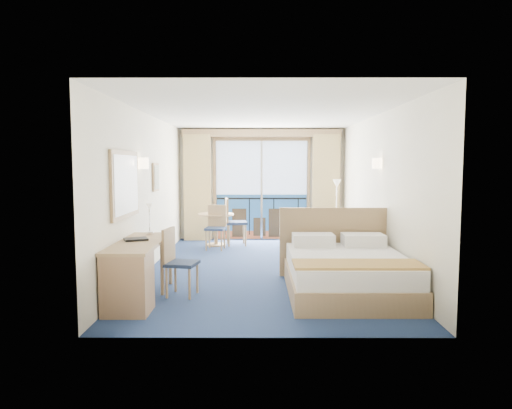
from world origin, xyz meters
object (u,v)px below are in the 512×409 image
object	(u,v)px
bed	(346,271)
floor_lamp	(337,196)
nightstand	(368,256)
desk_chair	(176,258)
armchair	(319,231)
round_table	(216,221)
table_chair_a	(232,219)
desk	(130,275)
table_chair_b	(216,224)

from	to	relation	value
bed	floor_lamp	world-z (taller)	floor_lamp
nightstand	desk_chair	world-z (taller)	desk_chair
floor_lamp	desk_chair	world-z (taller)	floor_lamp
nightstand	armchair	bearing A→B (deg)	101.74
round_table	table_chair_a	distance (m)	0.38
floor_lamp	desk	xyz separation A→B (m)	(-3.38, -4.63, -0.69)
desk_chair	table_chair_a	distance (m)	4.03
armchair	round_table	distance (m)	2.33
desk_chair	bed	bearing A→B (deg)	-75.88
round_table	table_chair_b	xyz separation A→B (m)	(0.04, -0.45, -0.01)
floor_lamp	table_chair_b	size ratio (longest dim) A/B	1.57
nightstand	table_chair_a	world-z (taller)	table_chair_a
floor_lamp	table_chair_a	size ratio (longest dim) A/B	1.39
bed	floor_lamp	size ratio (longest dim) A/B	1.43
desk	desk_chair	distance (m)	0.80
nightstand	armchair	distance (m)	2.48
armchair	table_chair_a	world-z (taller)	table_chair_a
desk_chair	round_table	world-z (taller)	desk_chair
desk	nightstand	bearing A→B (deg)	30.42
table_chair_a	round_table	bearing A→B (deg)	83.14
round_table	table_chair_a	bearing A→B (deg)	1.21
table_chair_a	armchair	bearing A→B (deg)	-103.02
nightstand	bed	bearing A→B (deg)	-115.97
table_chair_a	table_chair_b	xyz separation A→B (m)	(-0.33, -0.45, -0.07)
nightstand	table_chair_b	world-z (taller)	table_chair_b
nightstand	table_chair_a	xyz separation A→B (m)	(-2.45, 2.59, 0.34)
floor_lamp	armchair	bearing A→B (deg)	-158.71
round_table	table_chair_b	distance (m)	0.45
round_table	table_chair_b	size ratio (longest dim) A/B	0.85
bed	armchair	xyz separation A→B (m)	(0.11, 3.69, 0.04)
table_chair_a	nightstand	bearing A→B (deg)	-144.74
desk	floor_lamp	bearing A→B (deg)	53.81
bed	table_chair_a	distance (m)	4.28
armchair	table_chair_b	distance (m)	2.30
armchair	desk_chair	bearing A→B (deg)	6.52
nightstand	round_table	bearing A→B (deg)	137.46
round_table	nightstand	bearing A→B (deg)	-42.54
round_table	bed	bearing A→B (deg)	-60.23
round_table	table_chair_b	bearing A→B (deg)	-84.36
armchair	bed	bearing A→B (deg)	38.05
desk	desk_chair	size ratio (longest dim) A/B	1.79
round_table	desk	bearing A→B (deg)	-98.07
desk	table_chair_b	bearing A→B (deg)	80.50
table_chair_a	desk_chair	bearing A→B (deg)	163.88
bed	table_chair_a	bearing A→B (deg)	115.38
desk	round_table	distance (m)	4.67
floor_lamp	table_chair_a	bearing A→B (deg)	179.84
bed	table_chair_b	distance (m)	4.04
desk	table_chair_b	xyz separation A→B (m)	(0.70, 4.18, 0.10)
desk	table_chair_b	distance (m)	4.24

